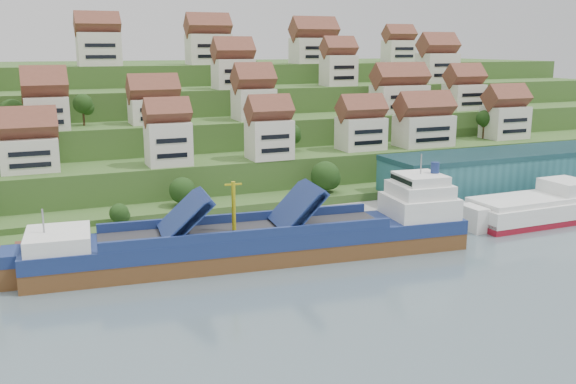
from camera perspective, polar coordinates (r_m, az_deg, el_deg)
name	(u,v)px	position (r m, az deg, el deg)	size (l,w,h in m)	color
ground	(339,247)	(119.68, 4.59, -4.93)	(300.00, 300.00, 0.00)	slate
quay	(390,212)	(141.45, 9.03, -1.79)	(180.00, 14.00, 2.20)	gray
hillside	(195,127)	(212.87, -8.27, 5.77)	(260.00, 128.00, 31.00)	#2D4C1E
hillside_village	(242,94)	(170.63, -4.12, 8.70)	(157.62, 64.70, 29.09)	silver
hillside_trees	(222,134)	(152.85, -5.88, 5.14)	(141.92, 62.74, 29.70)	#204216
warehouse	(502,172)	(160.49, 18.51, 1.68)	(60.00, 15.00, 10.00)	#27636A
flagpole	(396,192)	(135.01, 9.54, 0.01)	(1.28, 0.16, 8.00)	gray
cargo_ship	(268,241)	(112.38, -1.76, -4.36)	(77.26, 19.14, 16.94)	brown
second_ship	(539,209)	(146.09, 21.44, -1.40)	(31.54, 12.03, 9.10)	maroon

